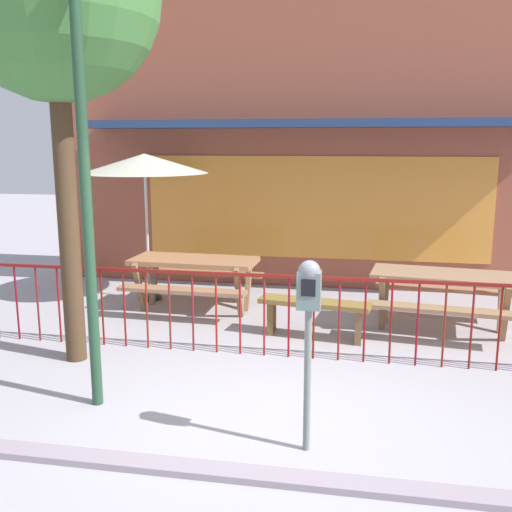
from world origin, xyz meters
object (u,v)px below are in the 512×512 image
Objects in this scene: picnic_table_right at (443,285)px; parking_meter_near at (309,306)px; patio_umbrella at (145,165)px; street_lamp at (82,127)px; patio_bench at (314,310)px; picnic_table_left at (194,270)px.

picnic_table_right is 3.62m from parking_meter_near.
street_lamp is at bearing -76.97° from patio_umbrella.
parking_meter_near is (0.16, -2.72, 0.85)m from patio_bench.
patio_bench is 0.37× the size of street_lamp.
patio_bench is 2.85m from parking_meter_near.
picnic_table_right is at bearing -10.25° from patio_umbrella.
parking_meter_near is at bearing -86.58° from patio_bench.
parking_meter_near is (-1.45, -3.27, 0.59)m from picnic_table_right.
picnic_table_left is 4.14m from parking_meter_near.
picnic_table_right is at bearing 38.86° from street_lamp.
patio_umbrella is 3.46m from patio_bench.
patio_umbrella is (-0.87, 0.45, 1.48)m from picnic_table_left.
picnic_table_left is 2.03m from patio_bench.
patio_umbrella reaches higher than patio_bench.
parking_meter_near is at bearing -54.87° from patio_umbrella.
picnic_table_left is 3.44m from picnic_table_right.
parking_meter_near is at bearing -61.21° from picnic_table_left.
picnic_table_left and picnic_table_right have the same top height.
patio_umbrella is 1.45× the size of parking_meter_near.
street_lamp is at bearing -129.57° from patio_bench.
street_lamp reaches higher than picnic_table_left.
picnic_table_right is 1.37× the size of patio_bench.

